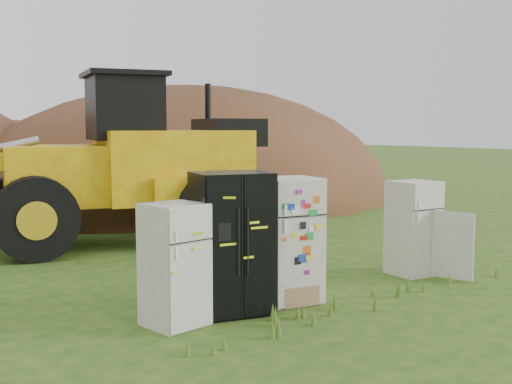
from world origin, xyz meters
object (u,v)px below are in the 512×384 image
fridge_black_side (232,243)px  fridge_sticker (289,240)px  fridge_leftmost (174,265)px  fridge_open_door (413,228)px  wheel_loader (82,159)px

fridge_black_side → fridge_sticker: size_ratio=1.07×
fridge_leftmost → fridge_sticker: bearing=-8.0°
fridge_open_door → wheel_loader: (-3.40, 6.05, 1.04)m
fridge_black_side → wheel_loader: wheel_loader is taller
fridge_open_door → wheel_loader: size_ratio=0.21×
fridge_black_side → wheel_loader: (0.41, 5.97, 0.88)m
fridge_sticker → fridge_open_door: (2.82, -0.03, -0.10)m
fridge_sticker → fridge_open_door: 2.83m
wheel_loader → fridge_open_door: bearing=-45.1°
fridge_sticker → wheel_loader: size_ratio=0.24×
fridge_sticker → wheel_loader: 6.12m
fridge_black_side → fridge_sticker: 0.99m
fridge_leftmost → wheel_loader: 6.21m
fridge_leftmost → fridge_black_side: bearing=-6.3°
wheel_loader → fridge_leftmost: bearing=-87.0°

